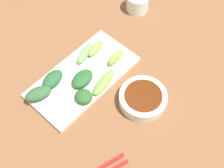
% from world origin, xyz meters
% --- Properties ---
extents(tabletop, '(2.10, 2.10, 0.02)m').
position_xyz_m(tabletop, '(0.00, 0.00, 0.01)').
color(tabletop, brown).
rests_on(tabletop, ground).
extents(sauce_bowl, '(0.13, 0.13, 0.04)m').
position_xyz_m(sauce_bowl, '(-0.11, -0.03, 0.04)').
color(sauce_bowl, silver).
rests_on(sauce_bowl, tabletop).
extents(serving_plate, '(0.16, 0.32, 0.01)m').
position_xyz_m(serving_plate, '(0.06, 0.03, 0.03)').
color(serving_plate, silver).
rests_on(serving_plate, tabletop).
extents(broccoli_leafy_0, '(0.05, 0.07, 0.03)m').
position_xyz_m(broccoli_leafy_0, '(0.05, 0.04, 0.04)').
color(broccoli_leafy_0, '#215127').
rests_on(broccoli_leafy_0, serving_plate).
extents(broccoli_leafy_1, '(0.06, 0.09, 0.03)m').
position_xyz_m(broccoli_leafy_1, '(0.11, 0.16, 0.05)').
color(broccoli_leafy_1, '#2A512F').
rests_on(broccoli_leafy_1, serving_plate).
extents(broccoli_leafy_2, '(0.05, 0.07, 0.03)m').
position_xyz_m(broccoli_leafy_2, '(0.11, 0.10, 0.05)').
color(broccoli_leafy_2, '#214E2C').
rests_on(broccoli_leafy_2, serving_plate).
extents(broccoli_stalk_3, '(0.05, 0.09, 0.02)m').
position_xyz_m(broccoli_stalk_3, '(0.11, -0.03, 0.04)').
color(broccoli_stalk_3, '#67A254').
rests_on(broccoli_stalk_3, serving_plate).
extents(broccoli_stalk_4, '(0.05, 0.10, 0.02)m').
position_xyz_m(broccoli_stalk_4, '(0.00, 0.01, 0.04)').
color(broccoli_stalk_4, '#6CB43E').
rests_on(broccoli_stalk_4, serving_plate).
extents(broccoli_leafy_5, '(0.05, 0.05, 0.03)m').
position_xyz_m(broccoli_leafy_5, '(0.01, 0.08, 0.04)').
color(broccoli_leafy_5, '#245223').
rests_on(broccoli_leafy_5, serving_plate).
extents(broccoli_stalk_6, '(0.04, 0.07, 0.02)m').
position_xyz_m(broccoli_stalk_6, '(0.10, -0.07, 0.04)').
color(broccoli_stalk_6, '#71A440').
rests_on(broccoli_stalk_6, serving_plate).
extents(broccoli_stalk_7, '(0.03, 0.07, 0.03)m').
position_xyz_m(broccoli_stalk_7, '(0.03, -0.08, 0.05)').
color(broccoli_stalk_7, '#76AE3E').
rests_on(broccoli_stalk_7, serving_plate).
extents(tea_cup, '(0.07, 0.07, 0.06)m').
position_xyz_m(tea_cup, '(0.13, -0.29, 0.05)').
color(tea_cup, white).
rests_on(tea_cup, tabletop).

